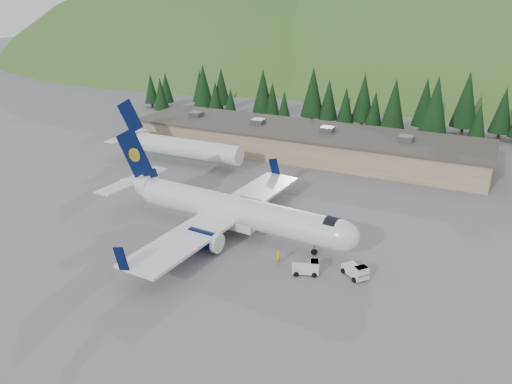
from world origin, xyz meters
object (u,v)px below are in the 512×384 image
Objects in this scene: airliner at (229,210)px; second_airliner at (175,146)px; ramp_worker at (278,257)px; terminal_building at (303,141)px; baggage_tug_a at (308,268)px; baggage_tug_b at (357,271)px.

airliner reaches higher than second_airliner.
second_airliner is 42.64m from ramp_worker.
airliner is at bearing -84.12° from terminal_building.
airliner is at bearing 137.33° from baggage_tug_a.
baggage_tug_a is 4.03m from ramp_worker.
ramp_worker is at bearing -72.87° from terminal_building.
terminal_building is (-22.50, 41.70, 1.84)m from baggage_tug_b.
baggage_tug_a is at bearing -123.85° from baggage_tug_b.
ramp_worker is (9.28, -4.86, -2.46)m from airliner.
airliner is at bearing -54.44° from ramp_worker.
terminal_building reaches higher than baggage_tug_b.
baggage_tug_a is at bearing -36.37° from second_airliner.
baggage_tug_a is at bearing -18.04° from airliner.
ramp_worker is (13.18, -42.78, -1.73)m from terminal_building.
airliner is 0.53× the size of terminal_building.
second_airliner is 25.55m from terminal_building.
terminal_building is (-17.18, 43.32, 1.88)m from baggage_tug_a.
baggage_tug_a is at bearing 145.51° from ramp_worker.
terminal_building is at bearing -99.68° from ramp_worker.
ramp_worker is (-9.32, -1.08, 0.11)m from baggage_tug_b.
airliner is 10.62× the size of baggage_tug_b.
ramp_worker reaches higher than baggage_tug_a.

